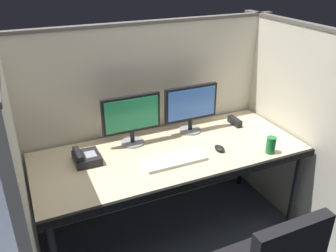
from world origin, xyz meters
TOP-DOWN VIEW (x-y plane):
  - cubicle_partition_rear at (0.00, 0.74)m, footprint 2.21×0.06m
  - cubicle_partition_left at (-0.99, 0.20)m, footprint 0.06×1.41m
  - cubicle_partition_right at (0.99, 0.20)m, footprint 0.06×1.41m
  - desk at (0.00, 0.29)m, footprint 1.90×0.80m
  - monitor_left at (-0.21, 0.53)m, footprint 0.43×0.17m
  - monitor_right at (0.28, 0.53)m, footprint 0.43×0.17m
  - keyboard_main at (-0.03, 0.17)m, footprint 0.43×0.15m
  - computer_mouse at (0.32, 0.18)m, footprint 0.06×0.10m
  - desk_phone at (-0.58, 0.41)m, footprint 0.17×0.19m
  - soda_can at (0.63, -0.00)m, footprint 0.07×0.07m
  - red_stapler at (0.66, 0.49)m, footprint 0.04×0.15m

SIDE VIEW (x-z plane):
  - desk at x=0.00m, z-range 0.32..1.06m
  - keyboard_main at x=-0.03m, z-range 0.74..0.76m
  - computer_mouse at x=0.32m, z-range 0.74..0.77m
  - red_stapler at x=0.66m, z-range 0.74..0.80m
  - desk_phone at x=-0.58m, z-range 0.73..0.82m
  - cubicle_partition_rear at x=0.00m, z-range 0.00..1.58m
  - cubicle_partition_left at x=-0.99m, z-range 0.00..1.58m
  - cubicle_partition_right at x=0.99m, z-range 0.00..1.58m
  - soda_can at x=0.63m, z-range 0.74..0.86m
  - monitor_left at x=-0.21m, z-range 0.77..1.14m
  - monitor_right at x=0.28m, z-range 0.77..1.14m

